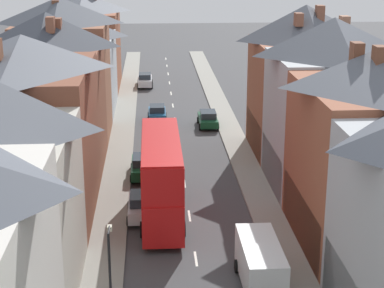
{
  "coord_description": "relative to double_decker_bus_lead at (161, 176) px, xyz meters",
  "views": [
    {
      "loc": [
        -2.33,
        -14.58,
        17.07
      ],
      "look_at": [
        0.78,
        33.37,
        2.0
      ],
      "focal_mm": 60.0,
      "sensor_mm": 36.0,
      "label": 1
    }
  ],
  "objects": [
    {
      "name": "centre_line_dashes",
      "position": [
        1.81,
        12.0,
        -2.81
      ],
      "size": [
        0.14,
        97.8,
        0.01
      ],
      "color": "silver",
      "rests_on": "ground"
    },
    {
      "name": "pavement_right",
      "position": [
        6.91,
        14.0,
        -2.75
      ],
      "size": [
        2.2,
        104.0,
        0.14
      ],
      "primitive_type": "cube",
      "color": "gray",
      "rests_on": "ground"
    },
    {
      "name": "terrace_row_left",
      "position": [
        -8.38,
        5.17,
        2.82
      ],
      "size": [
        8.0,
        81.58,
        12.63
      ],
      "color": "brown",
      "rests_on": "ground"
    },
    {
      "name": "car_parked_left_a",
      "position": [
        -1.29,
        -0.06,
        -1.97
      ],
      "size": [
        1.9,
        4.01,
        1.69
      ],
      "color": "silver",
      "rests_on": "ground"
    },
    {
      "name": "pavement_left",
      "position": [
        -3.29,
        14.0,
        -2.75
      ],
      "size": [
        2.2,
        104.0,
        0.14
      ],
      "primitive_type": "cube",
      "color": "gray",
      "rests_on": "ground"
    },
    {
      "name": "car_far_grey",
      "position": [
        0.01,
        23.49,
        -1.97
      ],
      "size": [
        1.9,
        3.87,
        1.69
      ],
      "color": "#236093",
      "rests_on": "ground"
    },
    {
      "name": "delivery_van",
      "position": [
        4.91,
        -9.21,
        -1.48
      ],
      "size": [
        2.2,
        5.2,
        2.41
      ],
      "color": "white",
      "rests_on": "ground"
    },
    {
      "name": "street_lamp",
      "position": [
        -2.44,
        -13.83,
        0.43
      ],
      "size": [
        0.2,
        1.12,
        5.5
      ],
      "color": "black",
      "rests_on": "ground"
    },
    {
      "name": "car_mid_black",
      "position": [
        -1.29,
        7.63,
        -1.96
      ],
      "size": [
        1.9,
        4.34,
        1.71
      ],
      "color": "#144728",
      "rests_on": "ground"
    },
    {
      "name": "car_near_silver",
      "position": [
        4.91,
        21.3,
        -2.02
      ],
      "size": [
        1.9,
        4.16,
        1.58
      ],
      "color": "#144728",
      "rests_on": "ground"
    },
    {
      "name": "car_parked_right_a",
      "position": [
        -1.29,
        39.94,
        -1.96
      ],
      "size": [
        1.9,
        4.35,
        1.7
      ],
      "color": "silver",
      "rests_on": "ground"
    },
    {
      "name": "double_decker_bus_lead",
      "position": [
        0.0,
        0.0,
        0.0
      ],
      "size": [
        2.74,
        10.8,
        5.3
      ],
      "color": "red",
      "rests_on": "ground"
    }
  ]
}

